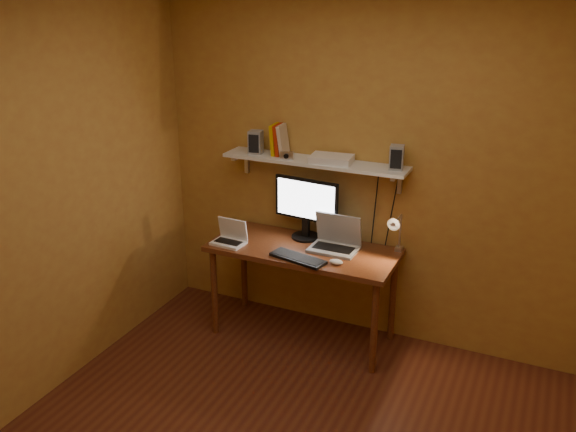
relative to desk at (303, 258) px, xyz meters
The scene contains 14 objects.
room 1.49m from the desk, 71.48° to the right, with size 3.44×3.24×2.64m.
desk is the anchor object (origin of this frame).
wall_shelf 0.72m from the desk, 90.00° to the left, with size 1.40×0.25×0.21m.
monitor 0.40m from the desk, 107.35° to the left, with size 0.52×0.24×0.47m.
laptop 0.29m from the desk, 21.57° to the left, with size 0.35×0.25×0.26m.
netbook 0.57m from the desk, 164.82° to the right, with size 0.25×0.19×0.19m.
keyboard 0.24m from the desk, 76.82° to the right, with size 0.41×0.14×0.02m, color black.
mouse 0.38m from the desk, 27.72° to the right, with size 0.10×0.06×0.04m, color white.
desk_lamp 0.73m from the desk, 10.81° to the left, with size 0.09×0.23×0.38m.
speaker_left 0.94m from the desk, 159.63° to the left, with size 0.10×0.10×0.18m, color gray.
speaker_right 1.02m from the desk, 18.49° to the left, with size 0.09×0.09×0.17m, color gray.
books 0.90m from the desk, 143.68° to the left, with size 0.13×0.16×0.23m.
shelf_camera 0.77m from the desk, 148.03° to the left, with size 0.10×0.05×0.06m.
router 0.77m from the desk, 53.49° to the left, with size 0.30×0.20×0.05m, color white.
Camera 1 is at (1.19, -2.53, 2.57)m, focal length 38.00 mm.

